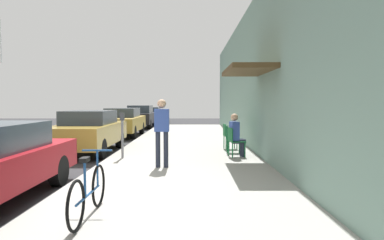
% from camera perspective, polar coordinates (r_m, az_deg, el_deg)
% --- Properties ---
extents(ground_plane, '(60.00, 60.00, 0.00)m').
position_cam_1_polar(ground_plane, '(7.74, -19.15, -10.26)').
color(ground_plane, '#2D2D30').
extents(sidewalk_slab, '(4.50, 32.00, 0.12)m').
position_cam_1_polar(sidewalk_slab, '(9.28, -1.59, -7.53)').
color(sidewalk_slab, '#9E9B93').
rests_on(sidewalk_slab, ground_plane).
extents(building_facade, '(1.40, 32.00, 5.15)m').
position_cam_1_polar(building_facade, '(9.41, 13.27, 7.93)').
color(building_facade, gray).
rests_on(building_facade, ground_plane).
extents(parked_car_1, '(1.80, 4.40, 1.46)m').
position_cam_1_polar(parked_car_1, '(12.47, -16.86, -1.74)').
color(parked_car_1, '#A58433').
rests_on(parked_car_1, ground_plane).
extents(parked_car_2, '(1.80, 4.40, 1.44)m').
position_cam_1_polar(parked_car_2, '(18.10, -11.57, -0.27)').
color(parked_car_2, '#A58433').
rests_on(parked_car_2, ground_plane).
extents(parked_car_3, '(1.80, 4.40, 1.53)m').
position_cam_1_polar(parked_car_3, '(24.14, -8.69, 0.63)').
color(parked_car_3, black).
rests_on(parked_car_3, ground_plane).
extents(parked_car_4, '(1.80, 4.40, 1.31)m').
position_cam_1_polar(parked_car_4, '(30.28, -6.95, 0.94)').
color(parked_car_4, '#47514C').
rests_on(parked_car_4, ground_plane).
extents(parking_meter, '(0.12, 0.10, 1.32)m').
position_cam_1_polar(parking_meter, '(10.25, -11.59, -1.93)').
color(parking_meter, slate).
rests_on(parking_meter, sidewalk_slab).
extents(bicycle_0, '(0.46, 1.71, 0.90)m').
position_cam_1_polar(bicycle_0, '(5.17, -16.87, -11.38)').
color(bicycle_0, black).
rests_on(bicycle_0, sidewalk_slab).
extents(cafe_chair_0, '(0.51, 0.51, 0.87)m').
position_cam_1_polar(cafe_chair_0, '(10.36, 6.83, -3.29)').
color(cafe_chair_0, '#14592D').
rests_on(cafe_chair_0, sidewalk_slab).
extents(seated_patron_0, '(0.48, 0.42, 1.29)m').
position_cam_1_polar(seated_patron_0, '(10.36, 7.15, -2.23)').
color(seated_patron_0, '#232838').
rests_on(seated_patron_0, sidewalk_slab).
extents(cafe_chair_1, '(0.50, 0.50, 0.87)m').
position_cam_1_polar(cafe_chair_1, '(11.22, 6.29, -2.81)').
color(cafe_chair_1, '#14592D').
rests_on(cafe_chair_1, sidewalk_slab).
extents(cafe_chair_2, '(0.48, 0.48, 0.87)m').
position_cam_1_polar(cafe_chair_2, '(12.07, 5.83, -2.40)').
color(cafe_chair_2, '#14592D').
rests_on(cafe_chair_2, sidewalk_slab).
extents(pedestrian_standing, '(0.36, 0.22, 1.70)m').
position_cam_1_polar(pedestrian_standing, '(8.62, -5.16, -1.24)').
color(pedestrian_standing, '#232838').
rests_on(pedestrian_standing, sidewalk_slab).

